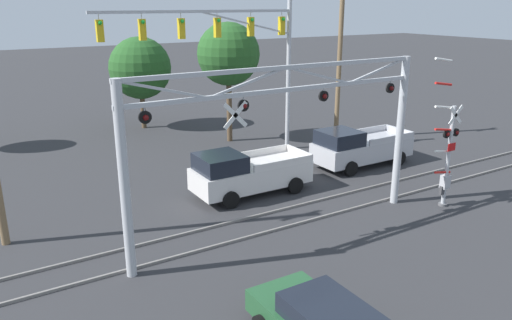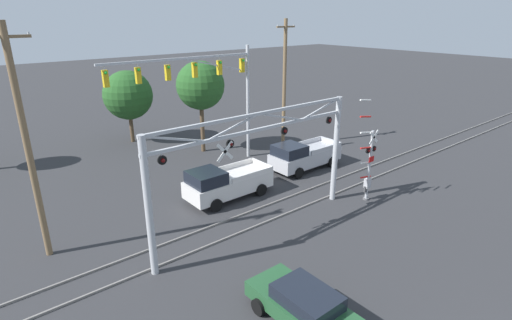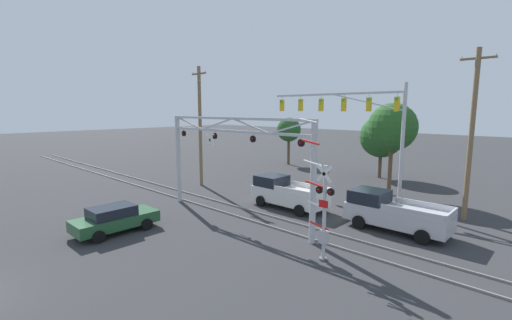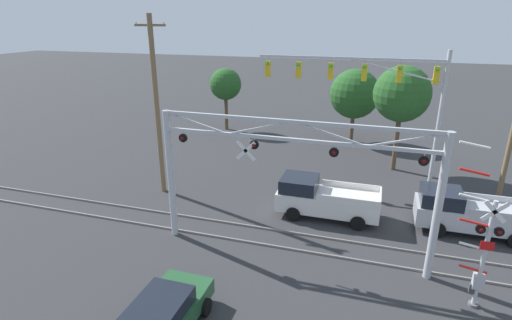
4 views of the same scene
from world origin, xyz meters
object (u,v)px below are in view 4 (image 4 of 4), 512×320
Objects in this scene: crossing_gantry at (292,172)px; crossing_signal_mast at (481,254)px; background_tree_far_left_verge at (226,84)px; background_tree_far_right_verge at (402,94)px; traffic_signal_span at (385,90)px; utility_pole_left at (157,106)px; pickup_truck_lead at (323,198)px; pickup_truck_following at (468,213)px; background_tree_beyond_span at (355,94)px; sedan_waiting at (161,317)px.

crossing_gantry is 7.37m from crossing_signal_mast.
crossing_gantry is 21.24m from background_tree_far_left_verge.
traffic_signal_span is at bearing -109.18° from background_tree_far_right_verge.
crossing_gantry is 2.07× the size of background_tree_far_left_verge.
background_tree_far_right_verge reaches higher than background_tree_far_left_verge.
background_tree_far_left_verge is 0.80× the size of background_tree_far_right_verge.
background_tree_far_left_verge is at bearing 118.90° from crossing_gantry.
background_tree_far_right_verge is at bearing -23.20° from background_tree_far_left_verge.
background_tree_far_right_verge is (13.22, 7.92, -0.01)m from utility_pole_left.
utility_pole_left is (-15.79, 5.67, 3.02)m from crossing_signal_mast.
traffic_signal_span is 16.73m from background_tree_far_left_verge.
crossing_signal_mast is 26.45m from background_tree_far_left_verge.
crossing_gantry is at bearing -101.75° from pickup_truck_lead.
crossing_gantry is 9.85m from utility_pole_left.
background_tree_far_left_verge is at bearing 142.08° from pickup_truck_following.
background_tree_beyond_span is (-2.20, 9.19, -1.96)m from traffic_signal_span.
crossing_signal_mast is at bearing -40.94° from pickup_truck_lead.
pickup_truck_lead is 9.92m from background_tree_far_right_verge.
utility_pole_left is at bearing 178.23° from pickup_truck_lead.
crossing_signal_mast reaches higher than pickup_truck_following.
background_tree_beyond_span is 11.42m from background_tree_far_left_verge.
background_tree_far_right_verge is at bearing 70.82° from traffic_signal_span.
crossing_gantry reaches higher than pickup_truck_lead.
sedan_waiting is (-3.73, -10.05, -0.24)m from pickup_truck_lead.
crossing_signal_mast is 8.29m from pickup_truck_lead.
crossing_gantry is 1.09× the size of traffic_signal_span.
crossing_signal_mast is 1.15× the size of pickup_truck_following.
utility_pole_left is at bearing -125.49° from background_tree_beyond_span.
crossing_signal_mast is at bearing -70.38° from traffic_signal_span.
traffic_signal_span is 1.91× the size of background_tree_far_left_verge.
traffic_signal_span is at bearing 134.58° from pickup_truck_following.
background_tree_far_left_verge is (-7.38, 24.58, 3.41)m from sedan_waiting.
traffic_signal_span is at bearing 21.15° from utility_pole_left.
utility_pole_left is at bearing 153.53° from crossing_gantry.
traffic_signal_span is 9.65m from background_tree_beyond_span.
pickup_truck_following is at bearing -37.92° from background_tree_far_left_verge.
background_tree_beyond_span is (-6.64, 13.69, 3.00)m from pickup_truck_following.
traffic_signal_span is (-3.69, 10.35, 3.76)m from crossing_signal_mast.
background_tree_far_left_verge is 16.07m from background_tree_far_right_verge.
background_tree_far_right_verge is at bearing 69.96° from crossing_gantry.
pickup_truck_following is at bearing 3.96° from pickup_truck_lead.
background_tree_far_left_verge is at bearing 156.80° from background_tree_far_right_verge.
background_tree_beyond_span is at bearing 119.24° from background_tree_far_right_verge.
crossing_gantry is 18.26m from background_tree_beyond_span.
background_tree_beyond_span reaches higher than pickup_truck_following.
utility_pole_left is at bearing -158.85° from traffic_signal_span.
background_tree_far_right_verge is (7.36, 18.26, 4.44)m from sedan_waiting.
background_tree_far_right_verge is at bearing 68.04° from sedan_waiting.
utility_pole_left is 1.43× the size of background_tree_far_right_verge.
utility_pole_left reaches higher than sedan_waiting.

